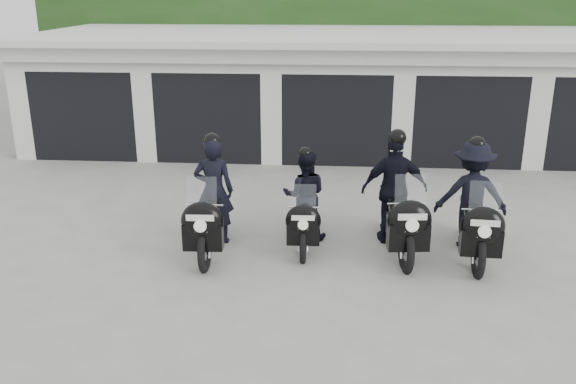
# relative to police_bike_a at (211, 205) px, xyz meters

# --- Properties ---
(ground) EXTENTS (80.00, 80.00, 0.00)m
(ground) POSITION_rel_police_bike_a_xyz_m (2.01, -0.34, -0.77)
(ground) COLOR #9E9E99
(ground) RESTS_ON ground
(garage_block) EXTENTS (16.40, 6.80, 2.96)m
(garage_block) POSITION_rel_police_bike_a_xyz_m (2.01, 7.72, 0.65)
(garage_block) COLOR silver
(garage_block) RESTS_ON ground
(background_vegetation) EXTENTS (20.00, 3.90, 5.80)m
(background_vegetation) POSITION_rel_police_bike_a_xyz_m (2.38, 12.58, 2.00)
(background_vegetation) COLOR #1A3814
(background_vegetation) RESTS_ON ground
(police_bike_a) EXTENTS (0.71, 2.24, 1.95)m
(police_bike_a) POSITION_rel_police_bike_a_xyz_m (0.00, 0.00, 0.00)
(police_bike_a) COLOR black
(police_bike_a) RESTS_ON ground
(police_bike_b) EXTENTS (0.77, 1.92, 1.67)m
(police_bike_b) POSITION_rel_police_bike_a_xyz_m (1.49, 0.41, -0.07)
(police_bike_b) COLOR black
(police_bike_b) RESTS_ON ground
(police_bike_c) EXTENTS (1.16, 2.32, 2.02)m
(police_bike_c) POSITION_rel_police_bike_a_xyz_m (3.01, 0.35, 0.08)
(police_bike_c) COLOR black
(police_bike_c) RESTS_ON ground
(police_bike_d) EXTENTS (1.20, 2.24, 1.95)m
(police_bike_d) POSITION_rel_police_bike_a_xyz_m (4.21, 0.24, 0.06)
(police_bike_d) COLOR black
(police_bike_d) RESTS_ON ground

